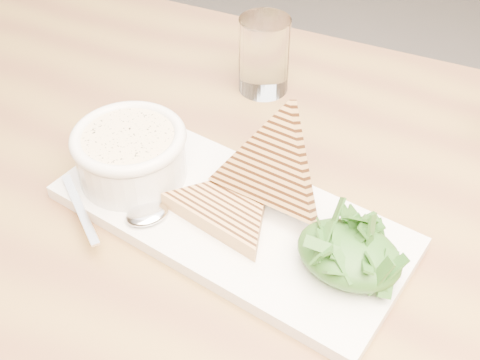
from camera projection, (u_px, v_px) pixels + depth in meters
The scene contains 13 objects.
table_top at pixel (265, 237), 0.70m from camera, with size 1.33×0.89×0.04m, color olive.
table_leg_bl at pixel (122, 132), 1.43m from camera, with size 0.06×0.06×0.68m, color olive.
platter at pixel (231, 217), 0.68m from camera, with size 0.40×0.18×0.02m, color white.
soup_bowl at pixel (132, 159), 0.71m from camera, with size 0.13×0.13×0.05m, color white.
soup at pixel (128, 139), 0.69m from camera, with size 0.11×0.11×0.01m, color beige.
bowl_rim at pixel (128, 137), 0.68m from camera, with size 0.13×0.13×0.01m, color white.
sandwich_flat at pixel (229, 207), 0.67m from camera, with size 0.15×0.15×0.02m, color tan, non-canonical shape.
sandwich_lean at pixel (272, 168), 0.66m from camera, with size 0.15×0.15×0.09m, color tan, non-canonical shape.
salad_base at pixel (349, 254), 0.60m from camera, with size 0.11×0.09×0.04m, color #1A4816.
arugula_pile at pixel (350, 250), 0.60m from camera, with size 0.11×0.10×0.05m, color #346122, non-canonical shape.
spoon_bowl at pixel (147, 214), 0.67m from camera, with size 0.04×0.05×0.01m, color silver.
spoon_handle at pixel (80, 209), 0.68m from camera, with size 0.12×0.01×0.00m, color silver.
glass_near at pixel (264, 55), 0.85m from camera, with size 0.07×0.07×0.11m, color white.
Camera 1 is at (0.09, -0.49, 1.22)m, focal length 45.00 mm.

